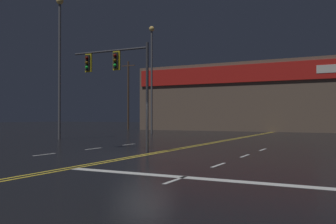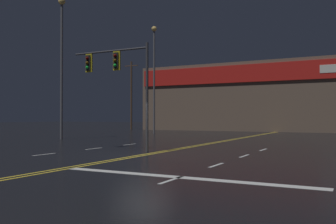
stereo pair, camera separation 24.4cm
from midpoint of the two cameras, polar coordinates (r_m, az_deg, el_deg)
ground_plane at (r=17.16m, az=-4.25°, el=-6.59°), size 200.00×200.00×0.00m
road_markings at (r=16.08m, az=-3.56°, el=-6.96°), size 12.56×60.00×0.01m
traffic_signal_median at (r=19.74m, az=-8.33°, el=6.30°), size 4.64×0.36×5.46m
streetlight_near_left at (r=31.19m, az=-16.40°, el=8.95°), size 0.56×0.56×11.23m
streetlight_far_median at (r=39.87m, az=-2.68°, el=6.91°), size 0.56×0.56×11.39m
building_backdrop at (r=50.42m, az=16.67°, el=2.14°), size 36.44×10.23×8.55m
utility_pole_row at (r=45.99m, az=18.43°, el=3.77°), size 45.60×0.26×10.85m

